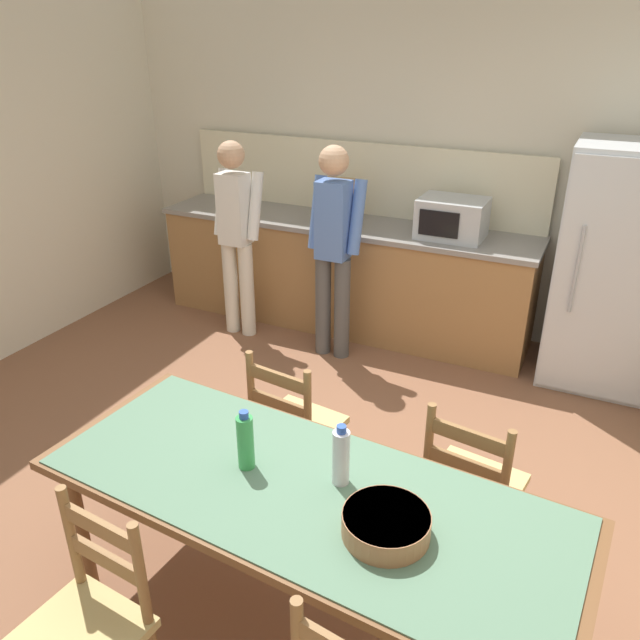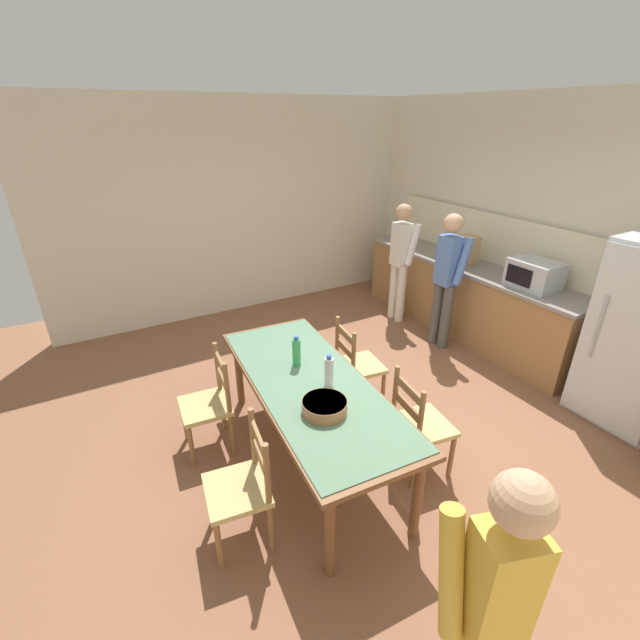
% 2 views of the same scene
% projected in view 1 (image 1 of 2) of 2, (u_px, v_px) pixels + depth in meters
% --- Properties ---
extents(ground_plane, '(8.32, 8.32, 0.00)m').
position_uv_depth(ground_plane, '(348.00, 519.00, 3.37)').
color(ground_plane, brown).
extents(wall_back, '(6.52, 0.12, 2.90)m').
position_uv_depth(wall_back, '(484.00, 160.00, 4.92)').
color(wall_back, beige).
rests_on(wall_back, ground).
extents(kitchen_counter, '(3.23, 0.66, 0.94)m').
position_uv_depth(kitchen_counter, '(342.00, 274.00, 5.39)').
color(kitchen_counter, '#9E7042').
rests_on(kitchen_counter, ground).
extents(counter_splashback, '(3.19, 0.03, 0.60)m').
position_uv_depth(counter_splashback, '(358.00, 178.00, 5.31)').
color(counter_splashback, beige).
rests_on(counter_splashback, kitchen_counter).
extents(refrigerator, '(0.74, 0.73, 1.73)m').
position_uv_depth(refrigerator, '(613.00, 270.00, 4.37)').
color(refrigerator, silver).
rests_on(refrigerator, ground).
extents(microwave, '(0.50, 0.39, 0.30)m').
position_uv_depth(microwave, '(452.00, 218.00, 4.75)').
color(microwave, '#B2B7BC').
rests_on(microwave, kitchen_counter).
extents(paper_bag, '(0.24, 0.16, 0.36)m').
position_uv_depth(paper_bag, '(339.00, 201.00, 5.09)').
color(paper_bag, tan).
rests_on(paper_bag, kitchen_counter).
extents(dining_table, '(2.25, 1.01, 0.76)m').
position_uv_depth(dining_table, '(304.00, 503.00, 2.50)').
color(dining_table, brown).
rests_on(dining_table, ground).
extents(bottle_near_centre, '(0.07, 0.07, 0.27)m').
position_uv_depth(bottle_near_centre, '(245.00, 441.00, 2.54)').
color(bottle_near_centre, green).
rests_on(bottle_near_centre, dining_table).
extents(bottle_off_centre, '(0.07, 0.07, 0.27)m').
position_uv_depth(bottle_off_centre, '(341.00, 456.00, 2.45)').
color(bottle_off_centre, silver).
rests_on(bottle_off_centre, dining_table).
extents(serving_bowl, '(0.32, 0.32, 0.09)m').
position_uv_depth(serving_bowl, '(386.00, 523.00, 2.22)').
color(serving_bowl, '#9E6642').
rests_on(serving_bowl, dining_table).
extents(chair_side_far_left, '(0.47, 0.45, 0.91)m').
position_uv_depth(chair_side_far_left, '(294.00, 426.00, 3.39)').
color(chair_side_far_left, olive).
rests_on(chair_side_far_left, ground).
extents(chair_side_far_right, '(0.47, 0.46, 0.91)m').
position_uv_depth(chair_side_far_right, '(471.00, 487.00, 2.95)').
color(chair_side_far_right, olive).
rests_on(chair_side_far_right, ground).
extents(chair_side_near_left, '(0.45, 0.44, 0.91)m').
position_uv_depth(chair_side_near_left, '(86.00, 627.00, 2.26)').
color(chair_side_near_left, olive).
rests_on(chair_side_near_left, ground).
extents(person_at_sink, '(0.41, 0.28, 1.62)m').
position_uv_depth(person_at_sink, '(236.00, 230.00, 5.05)').
color(person_at_sink, silver).
rests_on(person_at_sink, ground).
extents(person_at_counter, '(0.42, 0.29, 1.66)m').
position_uv_depth(person_at_counter, '(334.00, 243.00, 4.68)').
color(person_at_counter, '#4C4C4C').
rests_on(person_at_counter, ground).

